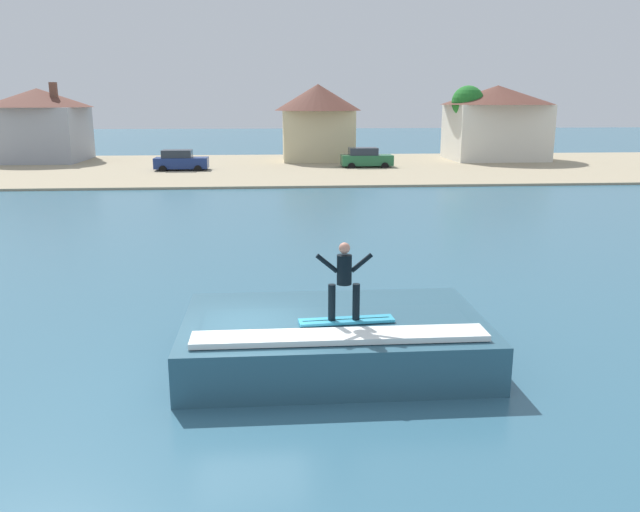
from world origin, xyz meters
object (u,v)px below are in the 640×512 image
house_with_chimney (40,122)px  house_gabled_white (496,119)px  house_small_cottage (318,117)px  surfboard (346,320)px  surfer (344,277)px  wave_crest (334,339)px  tree_tall_bare (468,104)px  car_far_shore (366,158)px  car_near_shore (180,161)px

house_with_chimney → house_gabled_white: bearing=-2.2°
house_gabled_white → house_small_cottage: size_ratio=1.33×
surfboard → surfer: bearing=-153.4°
wave_crest → tree_tall_bare: tree_tall_bare is taller
wave_crest → house_small_cottage: (3.34, 49.48, 3.76)m
wave_crest → surfer: bearing=-77.3°
car_far_shore → house_with_chimney: 31.76m
house_gabled_white → tree_tall_bare: (-3.37, -1.37, 1.45)m
surfboard → tree_tall_bare: tree_tall_bare is taller
surfer → tree_tall_bare: bearing=70.2°
house_with_chimney → surfboard: bearing=-65.4°
car_far_shore → house_small_cottage: size_ratio=0.54×
car_near_shore → car_far_shore: (16.04, 1.37, 0.00)m
car_near_shore → surfer: bearing=-77.8°
car_near_shore → tree_tall_bare: size_ratio=0.61×
car_near_shore → car_far_shore: bearing=4.9°
car_far_shore → house_gabled_white: (13.92, 6.52, 3.22)m
surfer → house_with_chimney: bearing=114.5°
car_far_shore → tree_tall_bare: 12.64m
surfer → tree_tall_bare: tree_tall_bare is taller
wave_crest → house_gabled_white: 53.81m
house_with_chimney → tree_tall_bare: size_ratio=1.40×
wave_crest → house_gabled_white: house_gabled_white is taller
surfer → house_gabled_white: 54.28m
house_with_chimney → tree_tall_bare: (41.09, -3.05, 1.74)m
wave_crest → car_far_shore: 43.46m
wave_crest → tree_tall_bare: (17.65, 48.04, 5.06)m
tree_tall_bare → house_small_cottage: bearing=174.2°
house_small_cottage → tree_tall_bare: 14.44m
car_near_shore → wave_crest: bearing=-77.8°
tree_tall_bare → wave_crest: bearing=-110.2°
car_near_shore → car_far_shore: 16.10m
surfboard → surfer: surfer is taller
surfer → house_gabled_white: size_ratio=0.15×
wave_crest → tree_tall_bare: 51.42m
surfer → house_small_cottage: house_small_cottage is taller
car_near_shore → house_small_cottage: size_ratio=0.53×
surfboard → house_small_cottage: bearing=86.4°
house_gabled_white → house_small_cottage: bearing=179.7°
wave_crest → car_near_shore: size_ratio=1.53×
wave_crest → car_near_shore: bearing=102.2°
surfboard → house_with_chimney: size_ratio=0.21×
house_with_chimney → house_small_cottage: house_with_chimney is taller
wave_crest → surfer: (0.15, -0.67, 1.65)m
surfboard → surfer: (-0.06, -0.03, 0.99)m
surfer → tree_tall_bare: size_ratio=0.23×
house_with_chimney → car_far_shore: bearing=-15.0°
tree_tall_bare → surfboard: bearing=-109.7°
surfer → car_near_shore: surfer is taller
surfboard → car_far_shore: bearing=81.0°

